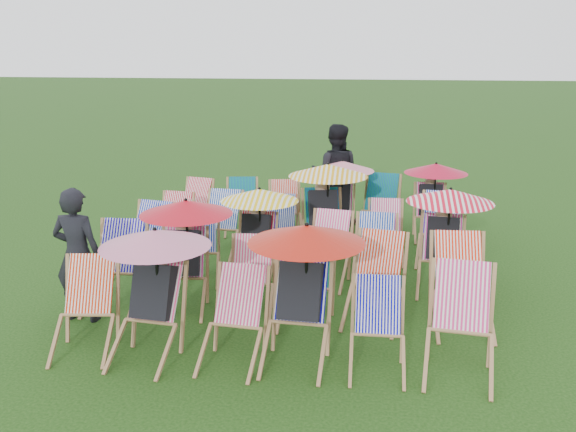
# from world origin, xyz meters

# --- Properties ---
(ground) EXTENTS (100.00, 100.00, 0.00)m
(ground) POSITION_xyz_m (0.00, 0.00, 0.00)
(ground) COLOR black
(ground) RESTS_ON ground
(deckchair_0) EXTENTS (0.73, 0.94, 0.94)m
(deckchair_0) POSITION_xyz_m (-1.90, -2.23, 0.47)
(deckchair_0) COLOR #9B7048
(deckchair_0) RESTS_ON ground
(deckchair_1) EXTENTS (1.14, 1.20, 1.35)m
(deckchair_1) POSITION_xyz_m (-1.17, -2.26, 0.71)
(deckchair_1) COLOR #9B7048
(deckchair_1) RESTS_ON ground
(deckchair_2) EXTENTS (0.70, 0.91, 0.92)m
(deckchair_2) POSITION_xyz_m (-0.30, -2.29, 0.46)
(deckchair_2) COLOR #9B7048
(deckchair_2) RESTS_ON ground
(deckchair_3) EXTENTS (1.19, 1.25, 1.42)m
(deckchair_3) POSITION_xyz_m (0.36, -2.14, 0.75)
(deckchair_3) COLOR #9B7048
(deckchair_3) RESTS_ON ground
(deckchair_4) EXTENTS (0.58, 0.81, 0.87)m
(deckchair_4) POSITION_xyz_m (1.15, -2.27, 0.44)
(deckchair_4) COLOR #9B7048
(deckchair_4) RESTS_ON ground
(deckchair_5) EXTENTS (0.79, 1.02, 1.03)m
(deckchair_5) POSITION_xyz_m (1.95, -2.23, 0.52)
(deckchair_5) COLOR #9B7048
(deckchair_5) RESTS_ON ground
(deckchair_6) EXTENTS (0.69, 0.95, 1.01)m
(deckchair_6) POSITION_xyz_m (-2.05, -1.04, 0.50)
(deckchair_6) COLOR #9B7048
(deckchair_6) RESTS_ON ground
(deckchair_7) EXTENTS (1.13, 1.21, 1.34)m
(deckchair_7) POSITION_xyz_m (-1.20, -0.97, 0.71)
(deckchair_7) COLOR #9B7048
(deckchair_7) RESTS_ON ground
(deckchair_8) EXTENTS (0.63, 0.85, 0.89)m
(deckchair_8) POSITION_xyz_m (-0.35, -1.05, 0.44)
(deckchair_8) COLOR #9B7048
(deckchair_8) RESTS_ON ground
(deckchair_9) EXTENTS (0.67, 0.91, 0.96)m
(deckchair_9) POSITION_xyz_m (0.34, -1.18, 0.48)
(deckchair_9) COLOR #9B7048
(deckchair_9) RESTS_ON ground
(deckchair_10) EXTENTS (0.82, 1.02, 0.99)m
(deckchair_10) POSITION_xyz_m (1.13, -1.08, 0.50)
(deckchair_10) COLOR #9B7048
(deckchair_10) RESTS_ON ground
(deckchair_11) EXTENTS (0.73, 0.99, 1.03)m
(deckchair_11) POSITION_xyz_m (2.10, -1.15, 0.51)
(deckchair_11) COLOR #9B7048
(deckchair_11) RESTS_ON ground
(deckchair_12) EXTENTS (0.80, 0.99, 0.97)m
(deckchair_12) POSITION_xyz_m (-2.11, 0.12, 0.48)
(deckchair_12) COLOR #9B7048
(deckchair_12) RESTS_ON ground
(deckchair_13) EXTENTS (0.74, 0.93, 0.91)m
(deckchair_13) POSITION_xyz_m (-1.27, -0.03, 0.45)
(deckchair_13) COLOR #9B7048
(deckchair_13) RESTS_ON ground
(deckchair_14) EXTENTS (1.06, 1.10, 1.26)m
(deckchair_14) POSITION_xyz_m (-0.49, 0.09, 0.67)
(deckchair_14) COLOR #9B7048
(deckchair_14) RESTS_ON ground
(deckchair_15) EXTENTS (0.74, 0.94, 0.93)m
(deckchair_15) POSITION_xyz_m (0.48, 0.10, 0.46)
(deckchair_15) COLOR #9B7048
(deckchair_15) RESTS_ON ground
(deckchair_16) EXTENTS (0.65, 0.88, 0.93)m
(deckchair_16) POSITION_xyz_m (1.13, 0.04, 0.46)
(deckchair_16) COLOR #9B7048
(deckchair_16) RESTS_ON ground
(deckchair_17) EXTENTS (1.13, 1.19, 1.34)m
(deckchair_17) POSITION_xyz_m (2.02, 0.05, 0.71)
(deckchair_17) COLOR #9B7048
(deckchair_17) RESTS_ON ground
(deckchair_18) EXTENTS (0.64, 0.84, 0.86)m
(deckchair_18) POSITION_xyz_m (-2.05, 1.21, 0.43)
(deckchair_18) COLOR #9B7048
(deckchair_18) RESTS_ON ground
(deckchair_19) EXTENTS (0.68, 0.90, 0.94)m
(deckchair_19) POSITION_xyz_m (-1.25, 1.13, 0.47)
(deckchair_19) COLOR #9B7048
(deckchair_19) RESTS_ON ground
(deckchair_20) EXTENTS (0.60, 0.82, 0.86)m
(deckchair_20) POSITION_xyz_m (-0.33, 1.27, 0.43)
(deckchair_20) COLOR #9B7048
(deckchair_20) RESTS_ON ground
(deckchair_21) EXTENTS (1.19, 1.30, 1.42)m
(deckchair_21) POSITION_xyz_m (0.38, 1.19, 0.75)
(deckchair_21) COLOR #9B7048
(deckchair_21) RESTS_ON ground
(deckchair_22) EXTENTS (0.59, 0.81, 0.86)m
(deckchair_22) POSITION_xyz_m (1.29, 1.16, 0.43)
(deckchair_22) COLOR #9B7048
(deckchair_22) RESTS_ON ground
(deckchair_23) EXTENTS (0.78, 1.00, 0.99)m
(deckchair_23) POSITION_xyz_m (2.08, 1.16, 0.50)
(deckchair_23) COLOR #9B7048
(deckchair_23) RESTS_ON ground
(deckchair_24) EXTENTS (0.73, 0.90, 0.87)m
(deckchair_24) POSITION_xyz_m (-2.02, 2.28, 0.44)
(deckchair_24) COLOR #9B7048
(deckchair_24) RESTS_ON ground
(deckchair_25) EXTENTS (0.70, 0.89, 0.89)m
(deckchair_25) POSITION_xyz_m (-1.15, 2.33, 0.45)
(deckchair_25) COLOR #9B7048
(deckchair_25) RESTS_ON ground
(deckchair_26) EXTENTS (0.72, 0.90, 0.88)m
(deckchair_26) POSITION_xyz_m (-0.37, 2.27, 0.44)
(deckchair_26) COLOR #9B7048
(deckchair_26) RESTS_ON ground
(deckchair_27) EXTENTS (1.06, 1.10, 1.26)m
(deckchair_27) POSITION_xyz_m (0.53, 2.36, 0.66)
(deckchair_27) COLOR #9B7048
(deckchair_27) RESTS_ON ground
(deckchair_28) EXTENTS (0.82, 1.02, 1.00)m
(deckchair_28) POSITION_xyz_m (1.19, 2.43, 0.50)
(deckchair_28) COLOR #9B7048
(deckchair_28) RESTS_ON ground
(deckchair_29) EXTENTS (1.05, 1.08, 1.24)m
(deckchair_29) POSITION_xyz_m (2.07, 2.43, 0.65)
(deckchair_29) COLOR #9B7048
(deckchair_29) RESTS_ON ground
(person_left) EXTENTS (0.61, 0.43, 1.60)m
(person_left) POSITION_xyz_m (-2.30, -1.48, 0.80)
(person_left) COLOR black
(person_left) RESTS_ON ground
(person_rear) EXTENTS (0.90, 0.72, 1.80)m
(person_rear) POSITION_xyz_m (0.41, 3.11, 0.90)
(person_rear) COLOR black
(person_rear) RESTS_ON ground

